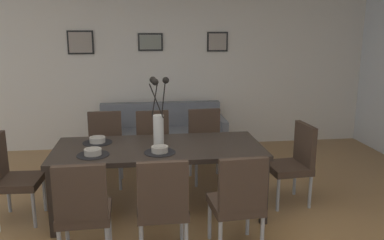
{
  "coord_description": "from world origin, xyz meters",
  "views": [
    {
      "loc": [
        -0.2,
        -3.33,
        1.98
      ],
      "look_at": [
        0.33,
        0.8,
        1.0
      ],
      "focal_mm": 37.18,
      "sensor_mm": 36.0,
      "label": 1
    }
  ],
  "objects_px": {
    "dining_chair_near_right": "(105,145)",
    "dining_chair_far_left": "(163,203)",
    "dining_chair_head_east": "(295,160)",
    "bowl_near_right": "(97,139)",
    "bowl_near_left": "(93,151)",
    "bowl_far_left": "(160,149)",
    "sofa": "(162,139)",
    "dining_chair_far_right": "(154,144)",
    "framed_picture_left": "(80,42)",
    "centerpiece_vase": "(158,120)",
    "framed_picture_right": "(217,42)",
    "dining_chair_mid_left": "(238,199)",
    "dining_table": "(159,152)",
    "dining_chair_head_west": "(10,174)",
    "framed_picture_center": "(150,42)",
    "dining_chair_near_left": "(83,207)",
    "dining_chair_mid_right": "(206,141)"
  },
  "relations": [
    {
      "from": "bowl_near_right",
      "to": "framed_picture_left",
      "type": "relative_size",
      "value": 0.42
    },
    {
      "from": "dining_chair_near_right",
      "to": "dining_chair_far_left",
      "type": "height_order",
      "value": "same"
    },
    {
      "from": "dining_chair_near_right",
      "to": "framed_picture_center",
      "type": "height_order",
      "value": "framed_picture_center"
    },
    {
      "from": "dining_chair_mid_right",
      "to": "dining_chair_head_east",
      "type": "bearing_deg",
      "value": -44.73
    },
    {
      "from": "dining_chair_far_right",
      "to": "dining_chair_mid_left",
      "type": "distance_m",
      "value": 1.91
    },
    {
      "from": "framed_picture_left",
      "to": "framed_picture_center",
      "type": "xyz_separation_m",
      "value": [
        1.09,
        0.0,
        0.0
      ]
    },
    {
      "from": "dining_chair_near_left",
      "to": "bowl_far_left",
      "type": "bearing_deg",
      "value": 45.72
    },
    {
      "from": "dining_chair_head_west",
      "to": "sofa",
      "type": "bearing_deg",
      "value": 49.29
    },
    {
      "from": "dining_chair_mid_right",
      "to": "bowl_far_left",
      "type": "relative_size",
      "value": 5.41
    },
    {
      "from": "dining_chair_far_right",
      "to": "framed_picture_left",
      "type": "bearing_deg",
      "value": 123.91
    },
    {
      "from": "dining_chair_far_left",
      "to": "framed_picture_left",
      "type": "bearing_deg",
      "value": 107.77
    },
    {
      "from": "dining_chair_head_west",
      "to": "framed_picture_center",
      "type": "distance_m",
      "value": 3.16
    },
    {
      "from": "dining_chair_near_left",
      "to": "dining_chair_head_east",
      "type": "relative_size",
      "value": 1.0
    },
    {
      "from": "dining_chair_far_right",
      "to": "bowl_far_left",
      "type": "distance_m",
      "value": 1.12
    },
    {
      "from": "dining_table",
      "to": "framed_picture_left",
      "type": "distance_m",
      "value": 2.89
    },
    {
      "from": "dining_chair_near_left",
      "to": "bowl_near_right",
      "type": "relative_size",
      "value": 5.41
    },
    {
      "from": "dining_table",
      "to": "dining_chair_far_left",
      "type": "relative_size",
      "value": 2.39
    },
    {
      "from": "dining_chair_far_left",
      "to": "dining_chair_far_right",
      "type": "distance_m",
      "value": 1.78
    },
    {
      "from": "dining_chair_head_west",
      "to": "bowl_near_left",
      "type": "xyz_separation_m",
      "value": [
        0.87,
        -0.2,
        0.27
      ]
    },
    {
      "from": "dining_chair_far_left",
      "to": "centerpiece_vase",
      "type": "height_order",
      "value": "centerpiece_vase"
    },
    {
      "from": "dining_chair_near_right",
      "to": "bowl_near_right",
      "type": "xyz_separation_m",
      "value": [
        -0.01,
        -0.69,
        0.27
      ]
    },
    {
      "from": "bowl_near_right",
      "to": "dining_chair_mid_left",
      "type": "bearing_deg",
      "value": -40.8
    },
    {
      "from": "dining_chair_head_west",
      "to": "bowl_near_right",
      "type": "height_order",
      "value": "dining_chair_head_west"
    },
    {
      "from": "framed_picture_left",
      "to": "dining_chair_near_left",
      "type": "bearing_deg",
      "value": -82.97
    },
    {
      "from": "bowl_near_left",
      "to": "bowl_far_left",
      "type": "xyz_separation_m",
      "value": [
        0.66,
        0.0,
        0.0
      ]
    },
    {
      "from": "bowl_near_right",
      "to": "framed_picture_center",
      "type": "bearing_deg",
      "value": 73.56
    },
    {
      "from": "dining_chair_mid_left",
      "to": "dining_table",
      "type": "bearing_deg",
      "value": 125.44
    },
    {
      "from": "dining_chair_near_left",
      "to": "dining_chair_head_west",
      "type": "bearing_deg",
      "value": 133.53
    },
    {
      "from": "dining_chair_far_right",
      "to": "framed_picture_left",
      "type": "xyz_separation_m",
      "value": [
        -1.06,
        1.58,
        1.23
      ]
    },
    {
      "from": "dining_chair_far_right",
      "to": "dining_chair_head_east",
      "type": "xyz_separation_m",
      "value": [
        1.56,
        -0.84,
        0.0
      ]
    },
    {
      "from": "dining_chair_near_left",
      "to": "sofa",
      "type": "bearing_deg",
      "value": 74.0
    },
    {
      "from": "dining_chair_mid_left",
      "to": "framed_picture_left",
      "type": "height_order",
      "value": "framed_picture_left"
    },
    {
      "from": "dining_table",
      "to": "centerpiece_vase",
      "type": "distance_m",
      "value": 0.35
    },
    {
      "from": "dining_chair_mid_left",
      "to": "bowl_near_left",
      "type": "distance_m",
      "value": 1.5
    },
    {
      "from": "bowl_near_left",
      "to": "bowl_far_left",
      "type": "height_order",
      "value": "same"
    },
    {
      "from": "dining_chair_far_left",
      "to": "dining_chair_head_east",
      "type": "distance_m",
      "value": 1.81
    },
    {
      "from": "dining_table",
      "to": "framed_picture_center",
      "type": "xyz_separation_m",
      "value": [
        -0.0,
        2.45,
        1.07
      ]
    },
    {
      "from": "dining_chair_head_east",
      "to": "sofa",
      "type": "xyz_separation_m",
      "value": [
        -1.4,
        1.88,
        -0.23
      ]
    },
    {
      "from": "dining_chair_far_right",
      "to": "framed_picture_center",
      "type": "bearing_deg",
      "value": 88.98
    },
    {
      "from": "dining_chair_far_left",
      "to": "dining_chair_near_right",
      "type": "bearing_deg",
      "value": 109.24
    },
    {
      "from": "dining_chair_far_left",
      "to": "dining_chair_mid_left",
      "type": "height_order",
      "value": "same"
    },
    {
      "from": "dining_chair_head_west",
      "to": "bowl_near_right",
      "type": "relative_size",
      "value": 5.41
    },
    {
      "from": "dining_chair_near_left",
      "to": "dining_chair_head_west",
      "type": "xyz_separation_m",
      "value": [
        -0.85,
        0.9,
        0.0
      ]
    },
    {
      "from": "framed_picture_left",
      "to": "framed_picture_center",
      "type": "distance_m",
      "value": 1.09
    },
    {
      "from": "dining_chair_mid_right",
      "to": "bowl_near_left",
      "type": "height_order",
      "value": "dining_chair_mid_right"
    },
    {
      "from": "centerpiece_vase",
      "to": "framed_picture_right",
      "type": "bearing_deg",
      "value": 66.01
    },
    {
      "from": "dining_chair_mid_right",
      "to": "framed_picture_right",
      "type": "xyz_separation_m",
      "value": [
        0.43,
        1.56,
        1.23
      ]
    },
    {
      "from": "dining_chair_head_east",
      "to": "bowl_near_right",
      "type": "distance_m",
      "value": 2.22
    },
    {
      "from": "bowl_near_left",
      "to": "sofa",
      "type": "xyz_separation_m",
      "value": [
        0.79,
        2.13,
        -0.5
      ]
    },
    {
      "from": "dining_chair_mid_right",
      "to": "framed_picture_center",
      "type": "relative_size",
      "value": 2.33
    }
  ]
}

